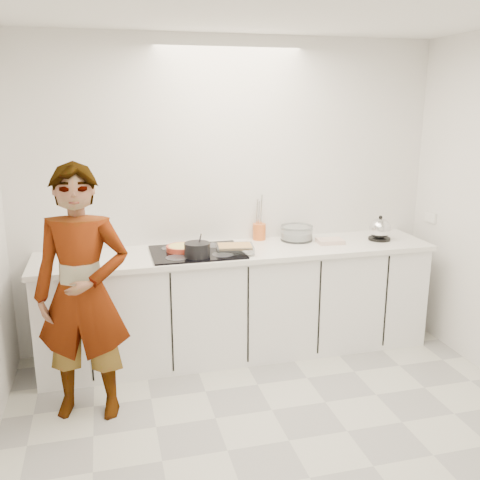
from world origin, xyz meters
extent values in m
cube|color=beige|center=(0.00, 0.00, 0.00)|extent=(3.60, 3.20, 0.00)
cube|color=white|center=(0.00, 1.60, 1.30)|extent=(3.60, 0.00, 2.60)
cube|color=white|center=(1.79, 1.33, 1.07)|extent=(0.02, 0.15, 0.09)
cube|color=white|center=(0.00, 1.28, 0.43)|extent=(3.20, 0.58, 0.87)
cube|color=white|center=(0.00, 1.28, 0.89)|extent=(3.24, 0.64, 0.04)
cube|color=black|center=(-0.35, 1.26, 0.92)|extent=(0.72, 0.54, 0.01)
cylinder|color=#C63F29|center=(-0.46, 1.31, 0.94)|extent=(0.28, 0.28, 0.04)
cylinder|color=#F6DB67|center=(-0.46, 1.31, 0.96)|extent=(0.24, 0.24, 0.01)
cylinder|color=black|center=(-0.37, 1.11, 0.98)|extent=(0.21, 0.21, 0.11)
cylinder|color=silver|center=(-0.35, 1.13, 1.03)|extent=(0.04, 0.08, 0.17)
cube|color=silver|center=(-0.06, 1.17, 0.95)|extent=(0.31, 0.25, 0.05)
cube|color=tan|center=(-0.06, 1.17, 0.97)|extent=(0.28, 0.22, 0.02)
cylinder|color=silver|center=(0.56, 1.44, 0.97)|extent=(0.30, 0.30, 0.13)
cylinder|color=white|center=(0.56, 1.44, 0.95)|extent=(0.25, 0.25, 0.06)
cube|color=white|center=(0.80, 1.28, 0.93)|extent=(0.23, 0.17, 0.04)
cylinder|color=black|center=(1.26, 1.27, 0.92)|extent=(0.19, 0.19, 0.02)
sphere|color=silver|center=(1.26, 1.27, 1.01)|extent=(0.18, 0.18, 0.18)
sphere|color=black|center=(1.26, 1.27, 1.11)|extent=(0.03, 0.03, 0.03)
cylinder|color=orange|center=(0.25, 1.54, 0.98)|extent=(0.12, 0.12, 0.14)
imported|color=white|center=(-1.21, 0.66, 0.86)|extent=(0.70, 0.54, 1.71)
camera|label=1|loc=(-1.03, -2.78, 2.08)|focal=40.00mm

